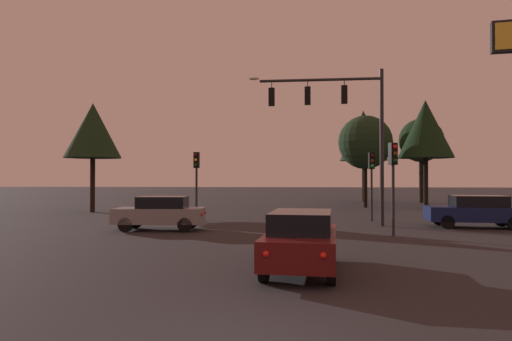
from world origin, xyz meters
TOP-DOWN VIEW (x-y plane):
  - ground_plane at (0.00, 24.50)m, footprint 168.00×168.00m
  - traffic_signal_mast_arm at (3.03, 16.75)m, footprint 6.67×0.53m
  - traffic_light_corner_left at (4.76, 12.85)m, footprint 0.37×0.39m
  - traffic_light_corner_right at (-4.73, 19.51)m, footprint 0.32×0.36m
  - traffic_light_median at (5.02, 19.39)m, footprint 0.33×0.37m
  - car_nearside_lane at (0.89, 5.53)m, footprint 2.10×4.42m
  - car_crossing_left at (-5.25, 14.14)m, footprint 4.08×1.90m
  - car_crossing_right at (9.31, 16.29)m, footprint 4.53×2.28m
  - tree_behind_sign at (7.64, 39.20)m, footprint 4.59×4.59m
  - tree_left_far at (6.49, 30.84)m, footprint 4.26×4.26m
  - tree_center_horizon at (12.90, 38.38)m, footprint 4.12×4.12m
  - tree_right_cluster at (11.46, 31.90)m, footprint 4.41×4.41m
  - tree_lot_edge at (-12.96, 24.40)m, footprint 3.84×3.84m

SIDE VIEW (x-z plane):
  - ground_plane at x=0.00m, z-range 0.00..0.00m
  - car_crossing_left at x=-5.25m, z-range 0.03..1.55m
  - car_nearside_lane at x=0.89m, z-range 0.03..1.55m
  - car_crossing_right at x=9.31m, z-range 0.04..1.56m
  - traffic_light_median at x=5.02m, z-range 0.80..4.54m
  - traffic_light_corner_left at x=4.76m, z-range 0.81..4.59m
  - traffic_light_corner_right at x=-4.73m, z-range 0.81..4.63m
  - tree_left_far at x=6.49m, z-range 1.51..8.81m
  - traffic_signal_mast_arm at x=3.03m, z-range 1.62..9.31m
  - tree_lot_edge at x=-12.96m, z-range 1.83..9.33m
  - tree_center_horizon at x=12.90m, z-range 1.88..9.84m
  - tree_right_cluster at x=11.46m, z-range 1.95..10.61m
  - tree_behind_sign at x=7.64m, z-range 1.99..10.90m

